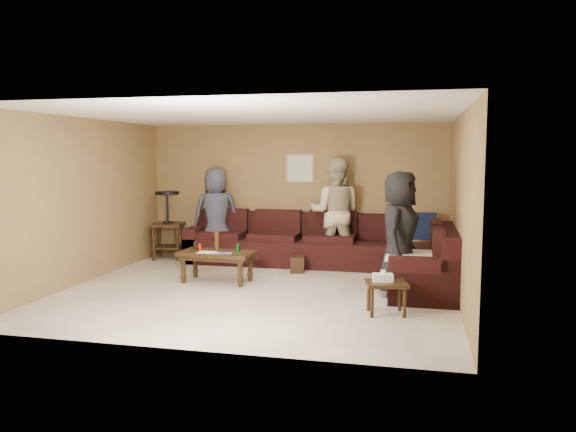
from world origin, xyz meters
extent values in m
plane|color=beige|center=(0.00, 0.00, 0.00)|extent=(5.50, 5.50, 0.00)
cube|color=white|center=(0.00, 0.00, 2.45)|extent=(5.50, 5.00, 0.10)
cube|color=olive|center=(0.00, 2.50, 1.25)|extent=(5.50, 0.10, 2.50)
cube|color=olive|center=(0.00, -2.50, 1.25)|extent=(5.50, 0.10, 2.50)
cube|color=olive|center=(-2.75, 0.00, 1.25)|extent=(0.10, 5.00, 2.50)
cube|color=olive|center=(2.75, 0.00, 1.25)|extent=(0.10, 5.00, 2.50)
cube|color=black|center=(0.00, 2.05, 0.23)|extent=(3.70, 0.90, 0.45)
cube|color=black|center=(0.00, 2.38, 0.68)|extent=(3.70, 0.24, 0.45)
cube|color=black|center=(-1.73, 2.05, 0.32)|extent=(0.24, 0.90, 0.63)
cube|color=black|center=(2.30, 0.60, 0.23)|extent=(0.90, 2.00, 0.45)
cube|color=black|center=(2.63, 0.60, 0.68)|extent=(0.24, 2.00, 0.45)
cube|color=black|center=(2.30, -0.28, 0.32)|extent=(0.90, 0.24, 0.63)
cube|color=#101932|center=(2.30, 2.05, 0.75)|extent=(0.45, 0.14, 0.45)
cube|color=white|center=(2.30, 0.15, 0.58)|extent=(1.00, 0.85, 0.04)
cube|color=black|center=(-0.77, 0.43, 0.44)|extent=(1.17, 0.64, 0.06)
cube|color=black|center=(-0.77, 0.43, 0.38)|extent=(1.08, 0.55, 0.05)
cylinder|color=black|center=(-1.25, 0.25, 0.21)|extent=(0.07, 0.07, 0.41)
cylinder|color=black|center=(-0.32, 0.20, 0.21)|extent=(0.07, 0.07, 0.41)
cylinder|color=black|center=(-1.22, 0.67, 0.21)|extent=(0.07, 0.07, 0.41)
cylinder|color=black|center=(-0.30, 0.61, 0.21)|extent=(0.07, 0.07, 0.41)
cylinder|color=red|center=(-1.03, 0.40, 0.53)|extent=(0.07, 0.07, 0.12)
cylinder|color=#116423|center=(-0.46, 0.51, 0.53)|extent=(0.07, 0.07, 0.12)
cylinder|color=#3F230E|center=(-0.82, 0.56, 0.61)|extent=(0.07, 0.07, 0.28)
cylinder|color=black|center=(-1.16, 0.54, 0.53)|extent=(0.08, 0.08, 0.11)
cube|color=silver|center=(-0.88, 0.31, 0.48)|extent=(0.29, 0.24, 0.00)
cylinder|color=#CD4894|center=(-0.68, 0.27, 0.48)|extent=(0.14, 0.14, 0.01)
cylinder|color=#CD4894|center=(-0.55, 0.31, 0.48)|extent=(0.14, 0.14, 0.01)
cube|color=black|center=(-2.34, 2.08, 0.64)|extent=(0.65, 0.65, 0.06)
cube|color=black|center=(-2.34, 2.08, 0.22)|extent=(0.58, 0.58, 0.03)
cylinder|color=black|center=(-2.51, 1.82, 0.32)|extent=(0.06, 0.06, 0.64)
cylinder|color=black|center=(-2.08, 1.91, 0.32)|extent=(0.06, 0.06, 0.64)
cylinder|color=black|center=(-2.60, 2.25, 0.32)|extent=(0.06, 0.06, 0.64)
cylinder|color=black|center=(-2.17, 2.34, 0.32)|extent=(0.06, 0.06, 0.64)
cylinder|color=black|center=(-2.34, 2.08, 0.69)|extent=(0.20, 0.20, 0.03)
cylinder|color=black|center=(-2.34, 2.08, 0.97)|extent=(0.03, 0.03, 0.53)
cylinder|color=black|center=(-2.34, 2.08, 1.24)|extent=(0.44, 0.44, 0.06)
cube|color=black|center=(1.85, -0.77, 0.38)|extent=(0.56, 0.49, 0.04)
cylinder|color=black|center=(1.70, -0.96, 0.19)|extent=(0.04, 0.04, 0.38)
cylinder|color=black|center=(2.08, -0.87, 0.19)|extent=(0.04, 0.04, 0.38)
cylinder|color=black|center=(1.63, -0.66, 0.19)|extent=(0.04, 0.04, 0.38)
cylinder|color=black|center=(2.01, -0.58, 0.19)|extent=(0.04, 0.04, 0.38)
cube|color=white|center=(1.81, -0.77, 0.45)|extent=(0.26, 0.17, 0.10)
cube|color=silver|center=(1.81, -0.77, 0.52)|extent=(0.06, 0.04, 0.05)
cube|color=black|center=(0.29, 1.38, 0.14)|extent=(0.26, 0.26, 0.27)
cube|color=#A18564|center=(0.10, 2.48, 1.70)|extent=(0.52, 0.03, 0.52)
cube|color=silver|center=(0.10, 2.46, 1.70)|extent=(0.44, 0.01, 0.44)
imported|color=#333747|center=(-1.37, 2.06, 0.86)|extent=(0.99, 0.84, 1.72)
imported|color=#B9AB8A|center=(0.81, 2.08, 0.95)|extent=(0.93, 0.73, 1.90)
imported|color=black|center=(1.96, 0.23, 0.86)|extent=(0.72, 0.94, 1.72)
camera|label=1|loc=(2.18, -7.57, 1.94)|focal=35.00mm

